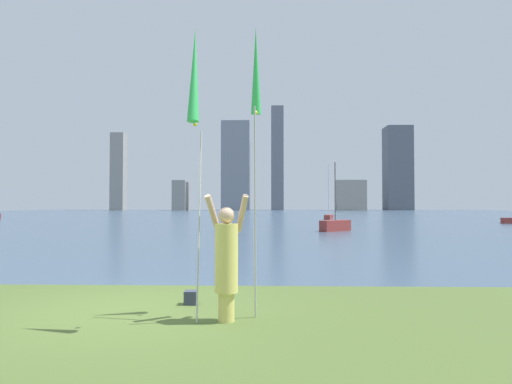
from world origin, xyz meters
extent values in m
cube|color=#384C60|center=(0.00, 61.07, -0.06)|extent=(120.00, 117.86, 0.12)
cube|color=#232D14|center=(0.00, 2.14, -0.02)|extent=(120.00, 0.70, 0.02)
cylinder|color=#D8CC66|center=(1.73, -0.63, 0.20)|extent=(0.23, 0.23, 0.41)
cylinder|color=#D8CC66|center=(1.73, -0.63, 0.90)|extent=(0.33, 0.33, 0.98)
sphere|color=#D1A889|center=(1.73, -0.63, 1.51)|extent=(0.24, 0.24, 0.24)
cylinder|color=#D1A889|center=(1.52, -0.49, 1.53)|extent=(0.24, 0.38, 0.56)
cylinder|color=#D1A889|center=(1.94, -0.49, 1.53)|extent=(0.24, 0.38, 0.56)
cylinder|color=#B2B2B7|center=(1.33, -0.56, 1.38)|extent=(0.02, 0.39, 2.74)
cone|color=green|center=(1.33, -1.02, 3.44)|extent=(0.16, 0.34, 1.36)
sphere|color=yellow|center=(1.33, -0.93, 2.77)|extent=(0.06, 0.06, 0.06)
cylinder|color=#B2B2B7|center=(2.14, -0.56, 1.53)|extent=(0.02, 0.36, 3.05)
cone|color=green|center=(2.14, -0.14, 3.74)|extent=(0.16, 0.31, 1.35)
sphere|color=yellow|center=(2.14, -0.22, 3.07)|extent=(0.06, 0.06, 0.06)
cube|color=#33384C|center=(1.04, 0.43, 0.11)|extent=(0.20, 0.21, 0.22)
cube|color=maroon|center=(6.35, 20.48, 0.33)|extent=(2.09, 1.88, 0.66)
cylinder|color=#47474C|center=(6.35, 20.48, 2.44)|extent=(0.07, 0.07, 3.55)
cube|color=maroon|center=(8.73, 41.61, 0.24)|extent=(1.36, 2.84, 0.48)
cylinder|color=silver|center=(8.73, 41.61, 3.20)|extent=(0.08, 0.08, 5.45)
cube|color=gray|center=(-36.38, 106.25, 9.88)|extent=(3.39, 3.46, 19.76)
cube|color=gray|center=(-20.44, 107.26, 3.79)|extent=(3.36, 6.93, 7.59)
cube|color=gray|center=(-6.36, 107.16, 11.39)|extent=(7.20, 4.14, 22.78)
cube|color=slate|center=(4.35, 111.37, 13.53)|extent=(3.17, 7.13, 27.05)
cube|color=gray|center=(22.76, 106.52, 3.80)|extent=(7.36, 4.27, 7.61)
cube|color=#565B66|center=(35.92, 111.16, 10.93)|extent=(6.54, 6.47, 21.85)
camera|label=1|loc=(2.35, -7.02, 1.67)|focal=31.43mm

